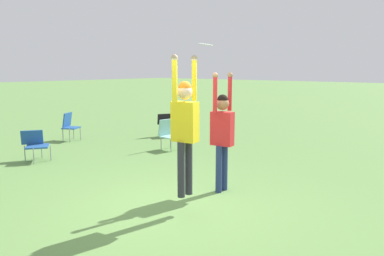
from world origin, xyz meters
The scene contains 8 objects.
ground_plane centered at (0.00, 0.00, 0.00)m, with size 120.00×120.00×0.00m, color #608C47.
person_jumping centered at (-0.14, -0.31, 1.52)m, with size 0.57×0.44×2.25m.
person_defending centered at (1.18, -0.09, 1.23)m, with size 0.57×0.45×2.28m.
frisbee centered at (0.35, -0.33, 2.74)m, with size 0.24×0.24×0.05m.
camping_chair_1 centered at (0.08, 5.01, 0.45)m, with size 0.74×0.81×0.77m.
camping_chair_3 centered at (3.23, 3.30, 0.50)m, with size 0.50×0.55×0.89m.
camping_chair_4 centered at (4.76, 4.83, 0.46)m, with size 0.63×0.68×0.78m.
camping_chair_5 centered at (2.18, 6.78, 0.52)m, with size 0.64×0.70×0.90m.
Camera 1 is at (-4.52, -4.15, 2.36)m, focal length 35.00 mm.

